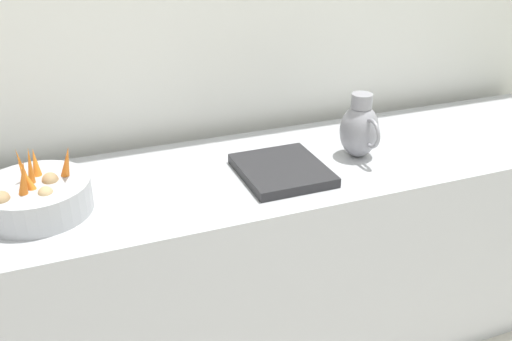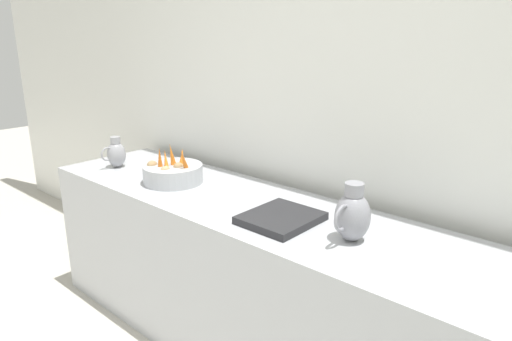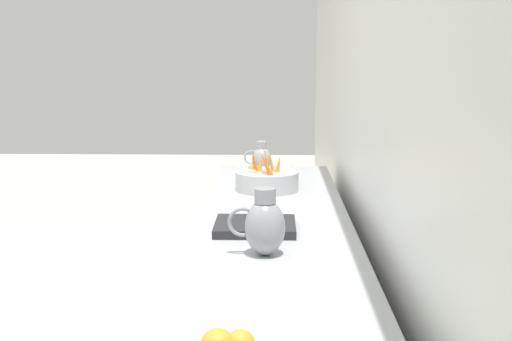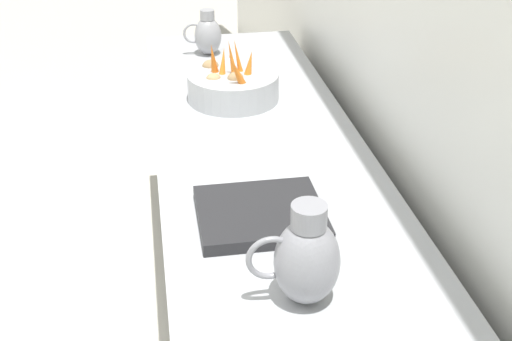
# 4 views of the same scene
# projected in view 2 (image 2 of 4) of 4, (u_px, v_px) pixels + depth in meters

# --- Properties ---
(tile_wall_left) EXTENTS (0.10, 8.70, 3.00)m
(tile_wall_left) POSITION_uv_depth(u_px,v_px,m) (434.00, 80.00, 2.06)
(tile_wall_left) COLOR silver
(tile_wall_left) RESTS_ON ground_plane
(prep_counter) EXTENTS (0.69, 3.14, 0.86)m
(prep_counter) POSITION_uv_depth(u_px,v_px,m) (279.00, 292.00, 2.36)
(prep_counter) COLOR #ADAFB5
(prep_counter) RESTS_ON ground_plane
(vegetable_colander) EXTENTS (0.34, 0.34, 0.23)m
(vegetable_colander) POSITION_uv_depth(u_px,v_px,m) (173.00, 173.00, 2.68)
(vegetable_colander) COLOR #ADAFB5
(vegetable_colander) RESTS_ON prep_counter
(metal_pitcher_tall) EXTENTS (0.21, 0.15, 0.25)m
(metal_pitcher_tall) POSITION_uv_depth(u_px,v_px,m) (352.00, 215.00, 1.91)
(metal_pitcher_tall) COLOR gray
(metal_pitcher_tall) RESTS_ON prep_counter
(metal_pitcher_short) EXTENTS (0.17, 0.12, 0.20)m
(metal_pitcher_short) POSITION_uv_depth(u_px,v_px,m) (116.00, 153.00, 2.98)
(metal_pitcher_short) COLOR #939399
(metal_pitcher_short) RESTS_ON prep_counter
(counter_sink_basin) EXTENTS (0.34, 0.30, 0.04)m
(counter_sink_basin) POSITION_uv_depth(u_px,v_px,m) (281.00, 218.00, 2.13)
(counter_sink_basin) COLOR #232326
(counter_sink_basin) RESTS_ON prep_counter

